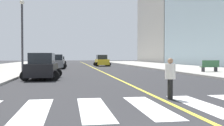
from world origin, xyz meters
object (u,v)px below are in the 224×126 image
car_yellow_second (102,61)px  car_black_third (42,67)px  car_gray_nearest (57,62)px  pedestrian_crossing (170,77)px  street_lamp (22,29)px  car_silver_fourth (61,60)px  park_bench (210,66)px

car_yellow_second → car_black_third: size_ratio=1.02×
car_gray_nearest → pedestrian_crossing: size_ratio=2.74×
car_gray_nearest → street_lamp: (-2.94, -8.56, 3.48)m
car_black_third → street_lamp: bearing=111.2°
car_yellow_second → car_silver_fourth: bearing=-67.6°
car_silver_fourth → street_lamp: bearing=-96.2°
car_yellow_second → car_silver_fourth: (-7.40, 17.15, -0.12)m
car_yellow_second → street_lamp: bearing=58.8°
car_yellow_second → pedestrian_crossing: bearing=86.3°
car_gray_nearest → car_yellow_second: (7.20, 8.83, 0.01)m
car_gray_nearest → park_bench: size_ratio=2.37×
car_yellow_second → car_silver_fourth: size_ratio=1.16×
car_yellow_second → car_silver_fourth: car_yellow_second is taller
car_black_third → car_yellow_second: bearing=75.8°
street_lamp → park_bench: bearing=-10.9°
car_silver_fourth → pedestrian_crossing: 52.68m
car_gray_nearest → street_lamp: street_lamp is taller
car_silver_fourth → pedestrian_crossing: (5.70, -52.37, 0.09)m
car_silver_fourth → pedestrian_crossing: car_silver_fourth is taller
car_silver_fourth → park_bench: (15.51, -38.05, -0.09)m
car_gray_nearest → car_silver_fourth: bearing=91.3°
car_gray_nearest → park_bench: 19.49m
car_black_third → park_bench: size_ratio=2.36×
car_black_third → car_silver_fourth: bearing=92.1°
car_gray_nearest → pedestrian_crossing: (5.50, -26.39, -0.03)m
car_yellow_second → car_black_third: (-7.42, -25.26, -0.02)m
street_lamp → car_black_third: bearing=-70.9°
car_silver_fourth → car_gray_nearest: bearing=-91.2°
pedestrian_crossing → car_silver_fourth: bearing=19.6°
car_silver_fourth → pedestrian_crossing: bearing=-85.5°
pedestrian_crossing → car_black_third: bearing=43.3°
car_yellow_second → car_gray_nearest: bearing=49.8°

